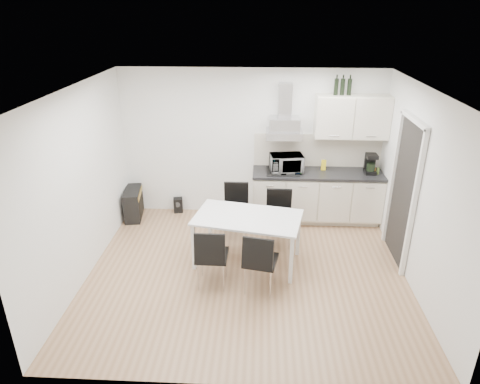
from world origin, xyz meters
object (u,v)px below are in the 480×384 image
object	(u,v)px
chair_far_right	(279,219)
guitar_amp	(133,203)
kitchenette	(320,176)
dining_table	(248,221)
chair_near_left	(212,256)
chair_near_right	(261,261)
floor_speaker	(178,205)
chair_far_left	(236,211)

from	to	relation	value
chair_far_right	guitar_amp	world-z (taller)	chair_far_right
kitchenette	guitar_amp	size ratio (longest dim) A/B	3.76
dining_table	chair_near_left	distance (m)	0.78
chair_far_right	chair_near_right	size ratio (longest dim) A/B	1.00
chair_near_left	floor_speaker	world-z (taller)	chair_near_left
kitchenette	dining_table	world-z (taller)	kitchenette
chair_far_left	floor_speaker	distance (m)	1.41
chair_far_right	floor_speaker	distance (m)	2.12
kitchenette	chair_near_left	xyz separation A→B (m)	(-1.64, -2.03, -0.39)
chair_near_right	guitar_amp	bearing A→B (deg)	150.11
kitchenette	chair_far_left	distance (m)	1.60
chair_near_left	floor_speaker	distance (m)	2.38
floor_speaker	guitar_amp	bearing A→B (deg)	-172.54
guitar_amp	floor_speaker	xyz separation A→B (m)	(0.76, 0.25, -0.13)
chair_far_right	chair_near_left	world-z (taller)	same
guitar_amp	dining_table	bearing A→B (deg)	-41.73
kitchenette	chair_near_right	bearing A→B (deg)	-115.16
chair_far_left	chair_near_left	distance (m)	1.40
chair_near_right	floor_speaker	distance (m)	2.76
chair_near_right	floor_speaker	size ratio (longest dim) A/B	3.23
chair_near_left	chair_far_left	bearing A→B (deg)	81.26
chair_far_left	chair_near_right	xyz separation A→B (m)	(0.42, -1.47, 0.00)
dining_table	floor_speaker	world-z (taller)	dining_table
chair_far_left	chair_near_right	distance (m)	1.52
chair_near_left	guitar_amp	distance (m)	2.55
chair_far_left	chair_near_left	bearing A→B (deg)	80.37
chair_far_right	guitar_amp	size ratio (longest dim) A/B	1.31
chair_near_right	guitar_amp	xyz separation A→B (m)	(-2.29, 2.03, -0.17)
dining_table	chair_far_right	size ratio (longest dim) A/B	1.87
dining_table	chair_near_left	world-z (taller)	chair_near_left
chair_near_left	chair_far_right	bearing A→B (deg)	51.54
chair_far_left	chair_near_left	xyz separation A→B (m)	(-0.23, -1.38, 0.00)
kitchenette	floor_speaker	xyz separation A→B (m)	(-2.53, 0.17, -0.69)
kitchenette	floor_speaker	bearing A→B (deg)	176.26
kitchenette	chair_far_left	world-z (taller)	kitchenette
chair_far_right	chair_near_right	bearing A→B (deg)	78.33
chair_near_right	chair_near_left	bearing A→B (deg)	-175.98
chair_far_right	floor_speaker	world-z (taller)	chair_far_right
dining_table	guitar_amp	size ratio (longest dim) A/B	2.45
chair_near_right	dining_table	bearing A→B (deg)	117.86
guitar_amp	chair_near_right	bearing A→B (deg)	-50.33
kitchenette	floor_speaker	distance (m)	2.63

